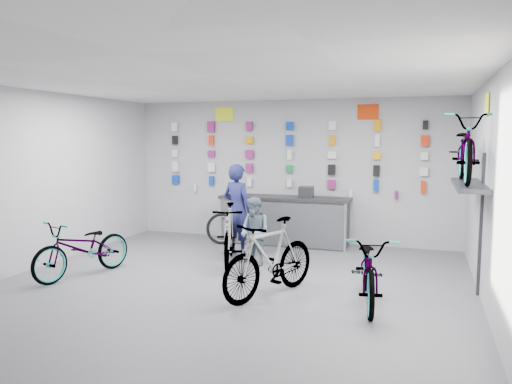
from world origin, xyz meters
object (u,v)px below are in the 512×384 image
(bike_right, at_px, (369,268))
(bike_service, at_px, (229,235))
(bike_left, at_px, (83,248))
(customer, at_px, (255,231))
(clerk, at_px, (237,210))
(bike_center, at_px, (270,258))
(counter, at_px, (284,221))

(bike_right, distance_m, bike_service, 2.89)
(bike_left, distance_m, bike_service, 2.41)
(customer, bearing_deg, clerk, 160.70)
(bike_left, bearing_deg, bike_service, 54.24)
(clerk, xyz_separation_m, customer, (0.56, -0.62, -0.27))
(bike_center, bearing_deg, counter, 126.99)
(clerk, relative_size, customer, 1.45)
(counter, distance_m, bike_service, 1.94)
(bike_center, bearing_deg, bike_left, -155.26)
(bike_center, height_order, bike_right, bike_center)
(counter, bearing_deg, bike_right, -57.53)
(counter, height_order, bike_service, bike_service)
(counter, height_order, bike_right, counter)
(bike_left, bearing_deg, bike_center, 16.76)
(counter, xyz_separation_m, bike_right, (2.06, -3.24, -0.00))
(bike_center, distance_m, bike_service, 1.89)
(bike_service, bearing_deg, bike_left, -160.21)
(bike_center, bearing_deg, customer, 140.60)
(bike_left, relative_size, customer, 1.49)
(bike_right, xyz_separation_m, bike_service, (-2.54, 1.37, 0.04))
(bike_center, distance_m, customer, 1.75)
(bike_left, xyz_separation_m, bike_right, (4.46, 0.09, 0.02))
(bike_right, bearing_deg, bike_center, 175.03)
(bike_service, bearing_deg, clerk, 81.89)
(bike_left, distance_m, clerk, 2.86)
(bike_right, height_order, customer, customer)
(clerk, bearing_deg, bike_center, 139.17)
(bike_right, bearing_deg, bike_service, 142.48)
(bike_center, relative_size, clerk, 1.05)
(bike_service, bearing_deg, customer, -3.57)
(bike_left, xyz_separation_m, bike_center, (3.11, -0.01, 0.08))
(clerk, bearing_deg, bike_right, 159.97)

